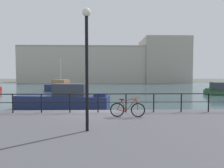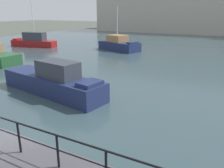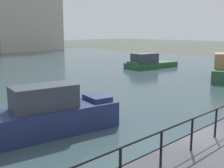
# 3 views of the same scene
# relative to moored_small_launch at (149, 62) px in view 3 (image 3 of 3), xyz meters

# --- Properties ---
(ground_plane) EXTENTS (240.00, 240.00, 0.00)m
(ground_plane) POSITION_rel_moored_small_launch_xyz_m (-19.47, -18.21, -0.71)
(ground_plane) COLOR #4C5147
(moored_small_launch) EXTENTS (7.54, 3.75, 1.94)m
(moored_small_launch) POSITION_rel_moored_small_launch_xyz_m (0.00, 0.00, 0.00)
(moored_small_launch) COLOR #23512D
(moored_small_launch) RESTS_ON water_basin
(moored_red_daysailer) EXTENTS (8.79, 3.44, 2.35)m
(moored_red_daysailer) POSITION_rel_moored_small_launch_xyz_m (-22.84, -11.93, 0.14)
(moored_red_daysailer) COLOR navy
(moored_red_daysailer) RESTS_ON water_basin
(moored_blue_motorboat) EXTENTS (7.40, 4.91, 2.63)m
(moored_blue_motorboat) POSITION_rel_moored_small_launch_xyz_m (-1.28, -10.72, 0.27)
(moored_blue_motorboat) COLOR #23512D
(moored_blue_motorboat) RESTS_ON water_basin
(quay_railing) EXTENTS (20.70, 0.07, 1.08)m
(quay_railing) POSITION_rel_moored_small_launch_xyz_m (-20.23, -18.96, 1.11)
(quay_railing) COLOR black
(quay_railing) RESTS_ON quay_promenade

